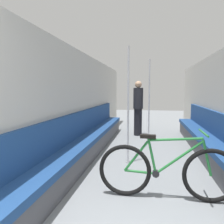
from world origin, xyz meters
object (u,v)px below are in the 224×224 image
Objects in this scene: bench_seat_row_left at (88,141)px; grab_pole_far at (149,102)px; bench_seat_row_right at (213,146)px; grab_pole_near at (128,107)px; passenger_standing at (138,107)px; bicycle at (166,171)px.

grab_pole_far reaches higher than bench_seat_row_left.
bench_seat_row_left is 2.52m from bench_seat_row_right.
grab_pole_near and grab_pole_far have the same top height.
bench_seat_row_right is at bearing 10.85° from grab_pole_near.
passenger_standing reaches higher than bench_seat_row_left.
bench_seat_row_left reaches higher than bicycle.
grab_pole_near reaches higher than bench_seat_row_right.
grab_pole_near is at bearing -101.72° from grab_pole_far.
passenger_standing reaches higher than bicycle.
grab_pole_near is (-0.63, 1.35, 0.72)m from bicycle.
bench_seat_row_left is 2.57m from passenger_standing.
bicycle is at bearing -85.44° from grab_pole_far.
grab_pole_far is at bearing 34.97° from passenger_standing.
bench_seat_row_left is 1.22m from grab_pole_near.
passenger_standing reaches higher than bench_seat_row_right.
grab_pole_near is at bearing -19.26° from bench_seat_row_left.
bench_seat_row_left is at bearing -130.11° from grab_pole_far.
bicycle is 4.06m from passenger_standing.
grab_pole_near reaches higher than bicycle.
bicycle is 1.65m from grab_pole_near.
bench_seat_row_right is 2.83× the size of grab_pole_far.
passenger_standing is at bearing 124.28° from bench_seat_row_right.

